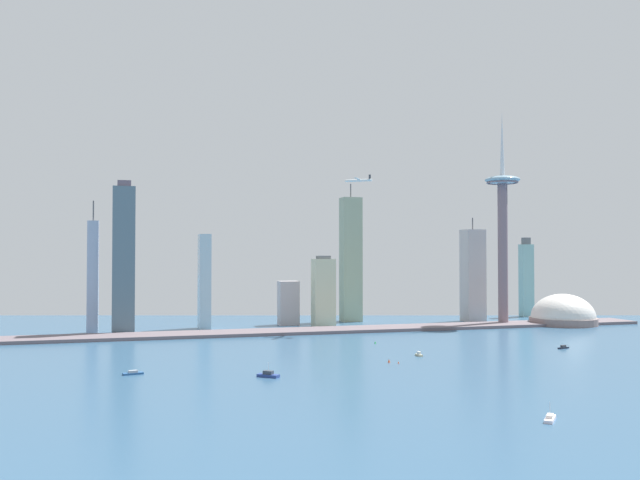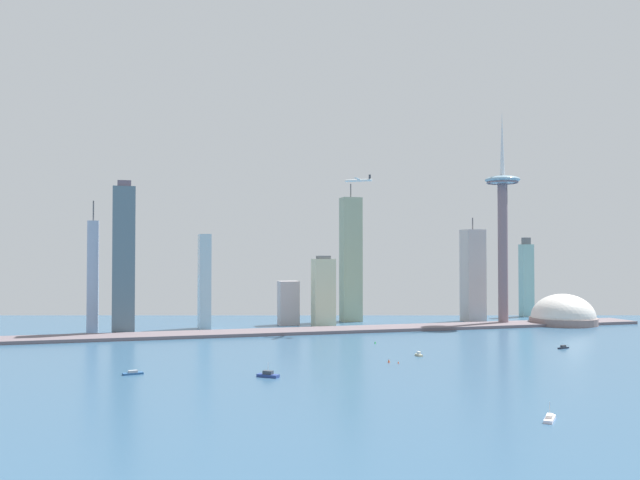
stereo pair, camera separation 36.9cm
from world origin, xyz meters
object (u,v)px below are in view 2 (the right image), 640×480
at_px(boat_0, 563,347).
at_px(boat_4, 133,373).
at_px(channel_buoy_0, 398,362).
at_px(skyscraper_2, 323,292).
at_px(boat_3, 268,375).
at_px(skyscraper_6, 473,275).
at_px(skyscraper_7, 204,281).
at_px(boat_2, 550,418).
at_px(skyscraper_4, 526,279).
at_px(channel_buoy_1, 389,361).
at_px(skyscraper_3, 288,303).
at_px(skyscraper_1, 351,259).
at_px(stadium_dome, 563,318).
at_px(observation_tower, 503,215).
at_px(skyscraper_0, 93,277).
at_px(skyscraper_5, 124,259).
at_px(channel_buoy_2, 375,342).
at_px(boat_1, 419,354).
at_px(airplane, 359,180).

bearing_deg(boat_0, boat_4, -16.40).
xyz_separation_m(boat_0, channel_buoy_0, (-188.17, -39.07, -0.36)).
xyz_separation_m(skyscraper_2, boat_3, (-137.27, -329.99, -42.10)).
xyz_separation_m(skyscraper_6, boat_0, (-49.06, -266.32, -61.95)).
xyz_separation_m(skyscraper_7, boat_2, (134.61, -512.99, -57.14)).
xyz_separation_m(skyscraper_4, channel_buoy_1, (-355.91, -342.98, -54.13)).
distance_m(skyscraper_2, channel_buoy_0, 301.32).
bearing_deg(skyscraper_3, channel_buoy_0, -86.67).
bearing_deg(skyscraper_7, skyscraper_2, -5.41).
bearing_deg(channel_buoy_0, skyscraper_1, 77.97).
height_order(stadium_dome, skyscraper_4, skyscraper_4).
height_order(observation_tower, skyscraper_0, observation_tower).
relative_size(skyscraper_0, skyscraper_5, 0.87).
distance_m(skyscraper_0, channel_buoy_1, 393.55).
bearing_deg(skyscraper_2, skyscraper_7, 174.59).
relative_size(observation_tower, skyscraper_2, 3.11).
height_order(skyscraper_3, channel_buoy_2, skyscraper_3).
bearing_deg(channel_buoy_1, channel_buoy_2, 75.01).
bearing_deg(boat_3, skyscraper_1, -76.72).
relative_size(skyscraper_2, skyscraper_3, 1.58).
bearing_deg(boat_0, boat_1, -18.70).
bearing_deg(airplane, channel_buoy_1, 110.68).
distance_m(skyscraper_0, skyscraper_1, 338.67).
height_order(skyscraper_2, skyscraper_4, skyscraper_4).
height_order(skyscraper_3, boat_0, skyscraper_3).
bearing_deg(skyscraper_6, boat_4, -146.40).
height_order(boat_1, channel_buoy_2, boat_1).
relative_size(skyscraper_3, skyscraper_7, 0.49).
relative_size(observation_tower, skyscraper_0, 1.81).
xyz_separation_m(skyscraper_0, airplane, (304.91, -68.39, 115.01)).
bearing_deg(boat_2, airplane, 36.39).
xyz_separation_m(channel_buoy_2, airplane, (19.73, 108.43, 179.60)).
distance_m(channel_buoy_0, channel_buoy_1, 8.79).
bearing_deg(channel_buoy_2, skyscraper_0, 148.20).
distance_m(skyscraper_3, skyscraper_6, 259.46).
distance_m(skyscraper_1, boat_2, 562.30).
distance_m(observation_tower, skyscraper_2, 255.13).
relative_size(skyscraper_7, channel_buoy_0, 68.79).
bearing_deg(boat_4, skyscraper_0, -93.96).
height_order(channel_buoy_1, channel_buoy_2, channel_buoy_1).
xyz_separation_m(skyscraper_6, airplane, (-192.04, -73.48, 117.62)).
height_order(boat_3, boat_4, boat_3).
xyz_separation_m(observation_tower, boat_1, (-217.11, -217.04, -141.50)).
relative_size(skyscraper_4, skyscraper_6, 0.82).
xyz_separation_m(skyscraper_0, channel_buoy_2, (285.18, -176.81, -64.59)).
relative_size(skyscraper_7, boat_2, 7.55).
height_order(boat_0, boat_1, boat_1).
xyz_separation_m(skyscraper_0, skyscraper_6, (496.95, 5.09, -2.61)).
xyz_separation_m(skyscraper_2, boat_1, (13.03, -265.00, -42.38)).
relative_size(skyscraper_0, boat_2, 10.00).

